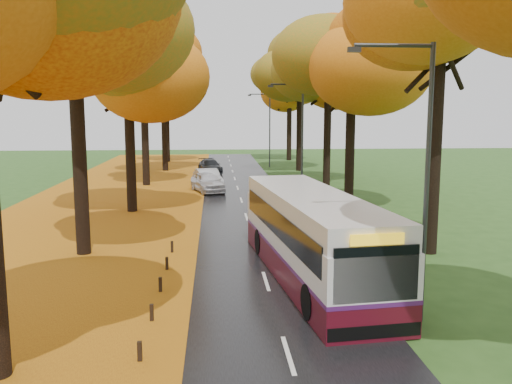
{
  "coord_description": "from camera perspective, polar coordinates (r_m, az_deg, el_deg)",
  "views": [
    {
      "loc": [
        -1.8,
        -6.8,
        6.14
      ],
      "look_at": [
        0.0,
        16.69,
        2.6
      ],
      "focal_mm": 38.0,
      "sensor_mm": 36.0,
      "label": 1
    }
  ],
  "objects": [
    {
      "name": "streetlamp_near",
      "position": [
        15.94,
        16.79,
        3.04
      ],
      "size": [
        2.45,
        0.18,
        8.0
      ],
      "color": "#333538",
      "rests_on": "ground"
    },
    {
      "name": "trees_right",
      "position": [
        35.07,
        10.83,
        14.21
      ],
      "size": [
        9.3,
        74.2,
        13.96
      ],
      "color": "black",
      "rests_on": "ground"
    },
    {
      "name": "bollard_row",
      "position": [
        13.06,
        -12.94,
        -18.46
      ],
      "size": [
        0.11,
        23.51,
        0.52
      ],
      "color": "black",
      "rests_on": "ground"
    },
    {
      "name": "car_silver",
      "position": [
        42.95,
        -5.08,
        1.39
      ],
      "size": [
        2.56,
        4.91,
        1.54
      ],
      "primitive_type": "imported",
      "rotation": [
        0.0,
        0.0,
        0.21
      ],
      "color": "#B0B3B8",
      "rests_on": "road"
    },
    {
      "name": "road",
      "position": [
        32.44,
        -1.12,
        -2.33
      ],
      "size": [
        6.5,
        90.0,
        0.04
      ],
      "primitive_type": "cube",
      "color": "black",
      "rests_on": "ground"
    },
    {
      "name": "streetlamp_mid",
      "position": [
        37.28,
        4.52,
        6.33
      ],
      "size": [
        2.45,
        0.18,
        8.0
      ],
      "color": "#333538",
      "rests_on": "ground"
    },
    {
      "name": "centre_line",
      "position": [
        32.43,
        -1.12,
        -2.29
      ],
      "size": [
        0.12,
        90.0,
        0.01
      ],
      "primitive_type": "cube",
      "color": "silver",
      "rests_on": "road"
    },
    {
      "name": "car_white",
      "position": [
        41.14,
        -5.11,
        1.05
      ],
      "size": [
        3.03,
        4.77,
        1.51
      ],
      "primitive_type": "imported",
      "rotation": [
        0.0,
        0.0,
        0.3
      ],
      "color": "silver",
      "rests_on": "road"
    },
    {
      "name": "trees_left",
      "position": [
        34.46,
        -13.76,
        13.96
      ],
      "size": [
        9.2,
        74.0,
        13.88
      ],
      "color": "black",
      "rests_on": "ground"
    },
    {
      "name": "leaf_drift",
      "position": [
        32.41,
        -6.52,
        -2.35
      ],
      "size": [
        0.9,
        90.0,
        0.01
      ],
      "primitive_type": "cube",
      "color": "#BC7B13",
      "rests_on": "road"
    },
    {
      "name": "bus",
      "position": [
        20.01,
        5.89,
        -4.41
      ],
      "size": [
        4.0,
        12.05,
        3.11
      ],
      "rotation": [
        0.0,
        0.0,
        0.11
      ],
      "color": "#470B17",
      "rests_on": "road"
    },
    {
      "name": "car_dark",
      "position": [
        53.82,
        -4.86,
        2.72
      ],
      "size": [
        2.72,
        4.85,
        1.33
      ],
      "primitive_type": "imported",
      "rotation": [
        0.0,
        0.0,
        0.2
      ],
      "color": "black",
      "rests_on": "road"
    },
    {
      "name": "streetlamp_far",
      "position": [
        59.1,
        1.21,
        7.17
      ],
      "size": [
        2.45,
        0.18,
        8.0
      ],
      "color": "#333538",
      "rests_on": "ground"
    },
    {
      "name": "leaf_verge",
      "position": [
        33.18,
        -16.85,
        -2.47
      ],
      "size": [
        12.0,
        90.0,
        0.02
      ],
      "primitive_type": "cube",
      "color": "#7D3C0B",
      "rests_on": "ground"
    }
  ]
}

